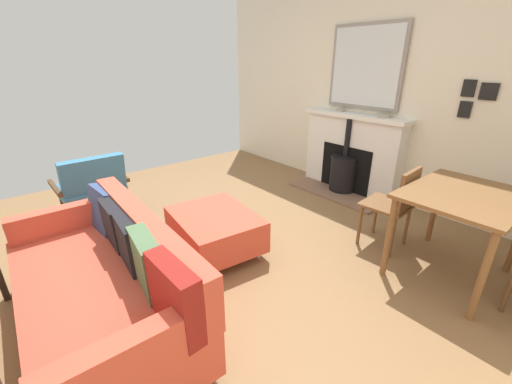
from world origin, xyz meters
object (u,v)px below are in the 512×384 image
armchair_accent (92,185)px  mantel_bowl_near (340,110)px  dining_chair_near_fireplace (396,202)px  dining_table (463,206)px  mantel_bowl_far (384,115)px  fireplace (349,158)px  sofa (108,281)px  ottoman (215,229)px

armchair_accent → mantel_bowl_near: bearing=163.3°
armchair_accent → dining_chair_near_fireplace: bearing=131.4°
dining_table → dining_chair_near_fireplace: bearing=-90.6°
mantel_bowl_near → mantel_bowl_far: size_ratio=0.76×
fireplace → mantel_bowl_far: mantel_bowl_far is taller
dining_table → armchair_accent: bearing=-54.4°
fireplace → dining_chair_near_fireplace: 1.48m
sofa → ottoman: bearing=-163.0°
fireplace → dining_chair_near_fireplace: bearing=51.2°
sofa → ottoman: 1.08m
ottoman → mantel_bowl_far: bearing=173.7°
mantel_bowl_near → dining_chair_near_fireplace: size_ratio=0.14×
ottoman → dining_table: 2.06m
mantel_bowl_far → dining_table: bearing=53.3°
ottoman → dining_chair_near_fireplace: 1.68m
sofa → dining_table: bearing=152.3°
fireplace → dining_chair_near_fireplace: fireplace is taller
mantel_bowl_far → armchair_accent: size_ratio=0.19×
sofa → dining_chair_near_fireplace: bearing=163.3°
mantel_bowl_near → dining_chair_near_fireplace: 1.79m
armchair_accent → ottoman: bearing=118.8°
mantel_bowl_far → dining_chair_near_fireplace: 1.36m
mantel_bowl_far → dining_table: mantel_bowl_far is taller
fireplace → ottoman: 2.26m
mantel_bowl_far → fireplace: bearing=-85.8°
sofa → dining_chair_near_fireplace: dining_chair_near_fireplace is taller
mantel_bowl_far → dining_chair_near_fireplace: (0.95, 0.77, -0.59)m
mantel_bowl_near → ottoman: 2.45m
mantel_bowl_near → mantel_bowl_far: bearing=90.0°
fireplace → mantel_bowl_near: size_ratio=12.50×
mantel_bowl_near → sofa: mantel_bowl_near is taller
mantel_bowl_near → dining_table: (0.96, 1.91, -0.44)m
mantel_bowl_far → ottoman: (2.27, -0.25, -0.83)m
dining_table → dining_chair_near_fireplace: size_ratio=1.19×
fireplace → dining_chair_near_fireplace: (0.92, 1.15, 0.02)m
dining_table → fireplace: bearing=-119.1°
ottoman → dining_table: bearing=130.4°
sofa → ottoman: sofa is taller
ottoman → sofa: bearing=17.0°
dining_chair_near_fireplace → sofa: bearing=-16.7°
armchair_accent → dining_table: (-2.01, 2.81, 0.16)m
sofa → dining_chair_near_fireplace: 2.45m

